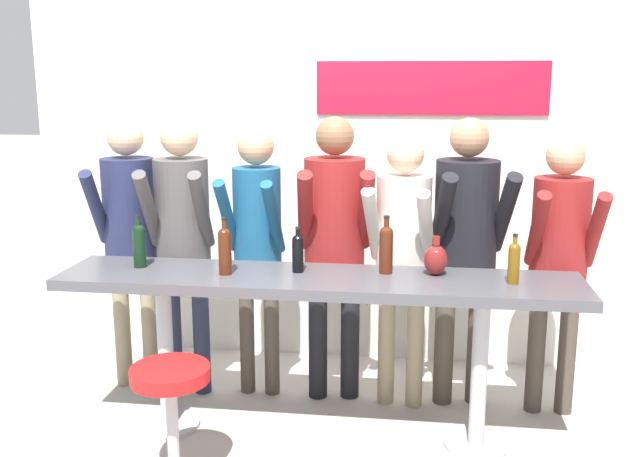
% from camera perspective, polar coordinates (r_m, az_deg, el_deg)
% --- Properties ---
extents(ground_plane, '(40.00, 40.00, 0.00)m').
position_cam_1_polar(ground_plane, '(4.30, -0.15, -16.25)').
color(ground_plane, '#B2ADA3').
extents(back_wall, '(4.49, 0.12, 2.89)m').
position_cam_1_polar(back_wall, '(5.10, 1.84, 5.39)').
color(back_wall, silver).
rests_on(back_wall, ground_plane).
extents(tasting_table, '(2.89, 0.56, 0.96)m').
position_cam_1_polar(tasting_table, '(3.98, -0.16, -5.69)').
color(tasting_table, '#4C4C51').
rests_on(tasting_table, ground_plane).
extents(bar_stool, '(0.42, 0.42, 0.63)m').
position_cam_1_polar(bar_stool, '(3.75, -11.78, -13.78)').
color(bar_stool, '#B2B2B7').
rests_on(bar_stool, ground_plane).
extents(person_far_left, '(0.44, 0.57, 1.78)m').
position_cam_1_polar(person_far_left, '(4.76, -14.99, 0.46)').
color(person_far_left, gray).
rests_on(person_far_left, ground_plane).
extents(person_left, '(0.43, 0.56, 1.79)m').
position_cam_1_polar(person_left, '(4.56, -10.95, 0.25)').
color(person_left, '#23283D').
rests_on(person_left, ground_plane).
extents(person_center_left, '(0.37, 0.51, 1.73)m').
position_cam_1_polar(person_center_left, '(4.49, -5.07, -0.13)').
color(person_center_left, '#473D33').
rests_on(person_center_left, ground_plane).
extents(person_center, '(0.50, 0.61, 1.81)m').
position_cam_1_polar(person_center, '(4.41, 1.17, 0.03)').
color(person_center, black).
rests_on(person_center, ground_plane).
extents(person_center_right, '(0.44, 0.56, 1.70)m').
position_cam_1_polar(person_center_right, '(4.34, 6.65, -1.03)').
color(person_center_right, gray).
rests_on(person_center_right, ground_plane).
extents(person_right, '(0.52, 0.63, 1.81)m').
position_cam_1_polar(person_right, '(4.42, 11.59, -0.22)').
color(person_right, '#473D33').
rests_on(person_right, ground_plane).
extents(person_far_right, '(0.40, 0.52, 1.70)m').
position_cam_1_polar(person_far_right, '(4.44, 18.61, -1.30)').
color(person_far_right, '#473D33').
rests_on(person_far_right, ground_plane).
extents(wine_bottle_0, '(0.06, 0.06, 0.27)m').
position_cam_1_polar(wine_bottle_0, '(3.90, 15.26, -2.52)').
color(wine_bottle_0, brown).
rests_on(wine_bottle_0, tasting_table).
extents(wine_bottle_1, '(0.07, 0.07, 0.31)m').
position_cam_1_polar(wine_bottle_1, '(4.22, -14.27, -1.15)').
color(wine_bottle_1, black).
rests_on(wine_bottle_1, tasting_table).
extents(wine_bottle_2, '(0.08, 0.08, 0.33)m').
position_cam_1_polar(wine_bottle_2, '(3.98, 5.31, -1.48)').
color(wine_bottle_2, '#4C1E0F').
rests_on(wine_bottle_2, tasting_table).
extents(wine_bottle_3, '(0.07, 0.07, 0.32)m').
position_cam_1_polar(wine_bottle_3, '(3.97, -7.62, -1.59)').
color(wine_bottle_3, '#4C1E0F').
rests_on(wine_bottle_3, tasting_table).
extents(wine_bottle_4, '(0.06, 0.06, 0.26)m').
position_cam_1_polar(wine_bottle_4, '(3.99, -1.78, -1.83)').
color(wine_bottle_4, black).
rests_on(wine_bottle_4, tasting_table).
extents(decorative_vase, '(0.13, 0.13, 0.22)m').
position_cam_1_polar(decorative_vase, '(3.99, 9.23, -2.45)').
color(decorative_vase, maroon).
rests_on(decorative_vase, tasting_table).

